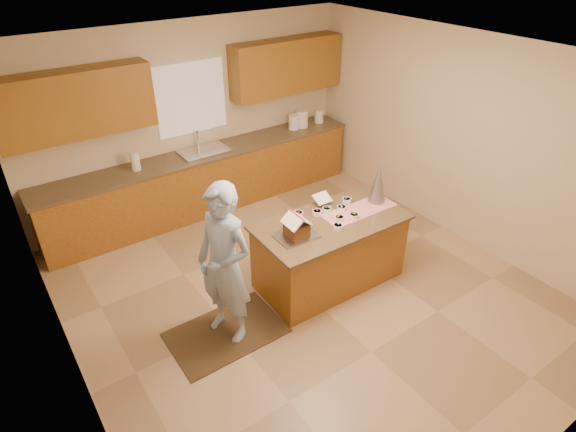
% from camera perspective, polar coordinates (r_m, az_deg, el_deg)
% --- Properties ---
extents(floor, '(5.50, 5.50, 0.00)m').
position_cam_1_polar(floor, '(5.70, 2.01, -9.15)').
color(floor, tan).
rests_on(floor, ground).
extents(ceiling, '(5.50, 5.50, 0.00)m').
position_cam_1_polar(ceiling, '(4.44, 2.68, 18.28)').
color(ceiling, silver).
rests_on(ceiling, floor).
extents(wall_back, '(5.50, 5.50, 0.00)m').
position_cam_1_polar(wall_back, '(7.11, -11.51, 11.52)').
color(wall_back, beige).
rests_on(wall_back, floor).
extents(wall_front, '(5.50, 5.50, 0.00)m').
position_cam_1_polar(wall_front, '(3.62, 30.70, -14.97)').
color(wall_front, beige).
rests_on(wall_front, floor).
extents(wall_left, '(5.50, 5.50, 0.00)m').
position_cam_1_polar(wall_left, '(4.16, -26.56, -7.11)').
color(wall_left, beige).
rests_on(wall_left, floor).
extents(wall_right, '(5.50, 5.50, 0.00)m').
position_cam_1_polar(wall_right, '(6.62, 20.01, 8.69)').
color(wall_right, beige).
rests_on(wall_right, floor).
extents(stone_accent, '(0.00, 2.50, 2.50)m').
position_cam_1_polar(stone_accent, '(3.60, -23.15, -15.07)').
color(stone_accent, gray).
rests_on(stone_accent, wall_left).
extents(window_curtain, '(1.05, 0.03, 1.00)m').
position_cam_1_polar(window_curtain, '(6.99, -11.66, 13.76)').
color(window_curtain, white).
rests_on(window_curtain, wall_back).
extents(back_counter_base, '(4.80, 0.60, 0.88)m').
position_cam_1_polar(back_counter_base, '(7.22, -9.73, 4.10)').
color(back_counter_base, '#9C6A20').
rests_on(back_counter_base, floor).
extents(back_counter_top, '(4.85, 0.63, 0.04)m').
position_cam_1_polar(back_counter_top, '(7.02, -10.07, 7.43)').
color(back_counter_top, brown).
rests_on(back_counter_top, back_counter_base).
extents(upper_cabinet_left, '(1.85, 0.35, 0.80)m').
position_cam_1_polar(upper_cabinet_left, '(6.35, -24.29, 12.21)').
color(upper_cabinet_left, '#94651F').
rests_on(upper_cabinet_left, wall_back).
extents(upper_cabinet_right, '(1.85, 0.35, 0.80)m').
position_cam_1_polar(upper_cabinet_right, '(7.53, -0.17, 17.63)').
color(upper_cabinet_right, '#94651F').
rests_on(upper_cabinet_right, wall_back).
extents(sink, '(0.70, 0.45, 0.12)m').
position_cam_1_polar(sink, '(7.03, -10.06, 7.36)').
color(sink, silver).
rests_on(sink, back_counter_top).
extents(faucet, '(0.03, 0.03, 0.28)m').
position_cam_1_polar(faucet, '(7.11, -10.84, 9.07)').
color(faucet, silver).
rests_on(faucet, back_counter_top).
extents(island_base, '(1.70, 0.88, 0.82)m').
position_cam_1_polar(island_base, '(5.64, 5.02, -4.45)').
color(island_base, '#9C6A20').
rests_on(island_base, floor).
extents(island_top, '(1.78, 0.96, 0.04)m').
position_cam_1_polar(island_top, '(5.40, 5.23, -0.76)').
color(island_top, brown).
rests_on(island_top, island_base).
extents(table_runner, '(0.94, 0.36, 0.01)m').
position_cam_1_polar(table_runner, '(5.63, 8.61, 0.71)').
color(table_runner, '#B70D16').
rests_on(table_runner, island_top).
extents(baking_tray, '(0.44, 0.33, 0.02)m').
position_cam_1_polar(baking_tray, '(5.09, 1.02, -2.43)').
color(baking_tray, silver).
rests_on(baking_tray, island_top).
extents(cookbook, '(0.21, 0.17, 0.09)m').
position_cam_1_polar(cookbook, '(5.66, 4.17, 2.15)').
color(cookbook, white).
rests_on(cookbook, island_top).
extents(tinsel_tree, '(0.21, 0.21, 0.51)m').
position_cam_1_polar(tinsel_tree, '(5.73, 10.83, 3.97)').
color(tinsel_tree, silver).
rests_on(tinsel_tree, island_top).
extents(rug, '(1.19, 0.78, 0.01)m').
position_cam_1_polar(rug, '(5.25, -7.44, -13.78)').
color(rug, black).
rests_on(rug, floor).
extents(boy, '(0.62, 0.75, 1.76)m').
position_cam_1_polar(boy, '(4.68, -7.64, -5.90)').
color(boy, '#97B2D7').
rests_on(boy, rug).
extents(canister_a, '(0.17, 0.17, 0.23)m').
position_cam_1_polar(canister_a, '(7.72, 0.71, 11.28)').
color(canister_a, white).
rests_on(canister_a, back_counter_top).
extents(canister_b, '(0.19, 0.19, 0.28)m').
position_cam_1_polar(canister_b, '(7.81, 1.72, 11.67)').
color(canister_b, white).
rests_on(canister_b, back_counter_top).
extents(canister_c, '(0.15, 0.15, 0.21)m').
position_cam_1_polar(canister_c, '(8.02, 3.76, 11.93)').
color(canister_c, white).
rests_on(canister_c, back_counter_top).
extents(paper_towel, '(0.12, 0.12, 0.25)m').
position_cam_1_polar(paper_towel, '(6.65, -17.96, 6.30)').
color(paper_towel, white).
rests_on(paper_towel, back_counter_top).
extents(gingerbread_house, '(0.26, 0.27, 0.26)m').
position_cam_1_polar(gingerbread_house, '(5.03, 1.04, -1.39)').
color(gingerbread_house, brown).
rests_on(gingerbread_house, baking_tray).
extents(candy_bowls, '(0.78, 0.58, 0.05)m').
position_cam_1_polar(candy_bowls, '(5.49, 5.43, 0.35)').
color(candy_bowls, gold).
rests_on(candy_bowls, island_top).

